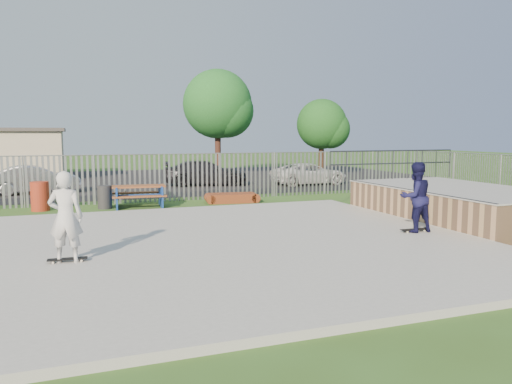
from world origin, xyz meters
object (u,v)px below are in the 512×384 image
object	(u,v)px
skater_navy	(415,197)
skater_white	(66,217)
trash_bin_red	(40,196)
trash_bin_grey	(105,197)
car_silver	(35,179)
picnic_table	(139,196)
car_dark	(206,173)
car_white	(309,174)
tree_mid	(218,104)
tree_right	(322,124)
funbox	(232,198)

from	to	relation	value
skater_navy	skater_white	bearing A→B (deg)	1.95
trash_bin_red	skater_navy	world-z (taller)	skater_navy
trash_bin_grey	car_silver	bearing A→B (deg)	114.86
picnic_table	car_dark	distance (m)	8.36
car_white	picnic_table	bearing A→B (deg)	116.33
tree_mid	car_dark	bearing A→B (deg)	-111.50
tree_mid	skater_white	bearing A→B (deg)	-113.46
car_silver	tree_right	size ratio (longest dim) A/B	0.79
trash_bin_red	car_dark	distance (m)	10.52
tree_right	skater_navy	xyz separation A→B (m)	(-7.02, -18.99, -2.37)
trash_bin_grey	car_dark	world-z (taller)	car_dark
skater_white	tree_mid	bearing A→B (deg)	-99.99
trash_bin_grey	car_white	world-z (taller)	car_white
funbox	car_white	world-z (taller)	car_white
car_dark	tree_mid	bearing A→B (deg)	-10.24
trash_bin_red	picnic_table	bearing A→B (deg)	-4.77
trash_bin_red	car_white	world-z (taller)	car_white
car_silver	tree_mid	xyz separation A→B (m)	(11.05, 7.15, 4.14)
car_white	car_silver	bearing A→B (deg)	85.21
picnic_table	skater_white	size ratio (longest dim) A/B	1.11
tree_right	trash_bin_red	bearing A→B (deg)	-148.92
tree_mid	skater_white	size ratio (longest dim) A/B	3.72
tree_mid	picnic_table	bearing A→B (deg)	-117.68
car_dark	tree_right	xyz separation A→B (m)	(8.93, 3.50, 2.78)
picnic_table	tree_right	distance (m)	17.34
picnic_table	tree_mid	xyz separation A→B (m)	(6.95, 13.25, 4.40)
picnic_table	car_silver	world-z (taller)	car_silver
funbox	car_white	size ratio (longest dim) A/B	0.46
trash_bin_grey	skater_navy	world-z (taller)	skater_navy
car_white	skater_navy	xyz separation A→B (m)	(-3.63, -13.88, 0.50)
funbox	car_dark	bearing A→B (deg)	91.76
car_white	skater_navy	size ratio (longest dim) A/B	2.23
picnic_table	tree_mid	distance (m)	15.60
trash_bin_red	car_silver	size ratio (longest dim) A/B	0.27
tree_mid	skater_navy	world-z (taller)	tree_mid
car_silver	funbox	bearing A→B (deg)	-135.93
skater_navy	picnic_table	bearing A→B (deg)	-52.07
trash_bin_grey	car_dark	xyz separation A→B (m)	(5.79, 7.02, 0.25)
picnic_table	tree_mid	bearing A→B (deg)	66.77
picnic_table	tree_mid	world-z (taller)	tree_mid
funbox	car_silver	bearing A→B (deg)	149.93
funbox	car_dark	xyz separation A→B (m)	(0.71, 7.02, 0.51)
car_dark	tree_right	size ratio (longest dim) A/B	0.90
car_silver	tree_mid	distance (m)	13.80
car_dark	tree_mid	xyz separation A→B (m)	(2.45, 6.21, 4.14)
trash_bin_red	skater_navy	size ratio (longest dim) A/B	0.56
car_silver	skater_white	world-z (taller)	skater_white
picnic_table	trash_bin_grey	world-z (taller)	trash_bin_grey
trash_bin_red	car_silver	xyz separation A→B (m)	(-0.54, 5.80, 0.15)
trash_bin_red	car_white	xyz separation A→B (m)	(13.61, 5.14, 0.07)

